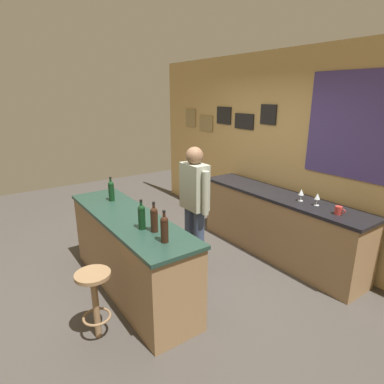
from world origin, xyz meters
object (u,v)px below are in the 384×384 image
Objects in this scene: bartender at (194,202)px; wine_bottle_b at (142,216)px; wine_bottle_a at (111,190)px; wine_glass_a at (301,193)px; wine_bottle_c at (154,219)px; wine_bottle_d at (164,228)px; wine_glass_b at (317,197)px; coffee_mug at (339,210)px; bar_stool at (95,294)px.

bartender is 5.29× the size of wine_bottle_b.
wine_glass_a is (1.34, 1.98, -0.05)m from wine_bottle_a.
wine_bottle_b is (0.32, -0.87, 0.12)m from bartender.
wine_bottle_d is at bearing -7.97° from wine_bottle_c.
bartender is at bearing 130.25° from wine_bottle_d.
wine_bottle_c is 1.97× the size of wine_glass_b.
wine_glass_b is 1.24× the size of coffee_mug.
wine_glass_a and wine_glass_b have the same top height.
wine_glass_a is at bearing 56.05° from wine_bottle_a.
wine_bottle_c reaches higher than coffee_mug.
wine_bottle_a and wine_bottle_d have the same top height.
wine_bottle_d is at bearing -94.37° from wine_glass_b.
coffee_mug is at bearing 44.20° from bartender.
coffee_mug is (0.74, 2.59, 0.49)m from bar_stool.
bartender is 1.66m from coffee_mug.
wine_bottle_c is at bearing 172.03° from wine_bottle_d.
coffee_mug is at bearing -11.27° from wine_glass_b.
wine_bottle_b is 2.10m from wine_glass_a.
wine_bottle_a is 1.02m from wine_bottle_b.
wine_bottle_d is at bearing -2.23° from wine_bottle_a.
wine_glass_b is (0.54, 2.09, -0.05)m from wine_bottle_b.
bartender reaches higher than coffee_mug.
wine_bottle_d is (1.40, -0.05, 0.00)m from wine_bottle_a.
wine_bottle_c is 2.01m from wine_glass_a.
bar_stool is 2.22× the size of wine_bottle_a.
wine_bottle_c is (0.00, 0.64, 0.60)m from bar_stool.
wine_glass_b is at bearing 52.09° from wine_bottle_a.
wine_bottle_b is 2.16m from wine_glass_b.
wine_bottle_a is 1.00× the size of wine_bottle_d.
bar_stool is 5.44× the size of coffee_mug.
wine_bottle_a reaches higher than bar_stool.
bar_stool is 0.88m from wine_bottle_d.
wine_bottle_a is (-0.69, -0.78, 0.12)m from bartender.
wine_glass_b is at bearing 81.15° from bar_stool.
coffee_mug reaches higher than bar_stool.
bartender is at bearing 107.37° from bar_stool.
bartender is 1.58m from bar_stool.
wine_glass_a is at bearing 85.84° from bar_stool.
wine_bottle_c is at bearing -95.47° from wine_glass_a.
bartender is at bearing -135.80° from coffee_mug.
wine_glass_a is (0.64, 1.20, 0.07)m from bartender.
wine_bottle_d is 1.97× the size of wine_glass_b.
wine_bottle_d is at bearing 66.91° from bar_stool.
wine_glass_b is at bearing 85.63° from wine_bottle_d.
wine_bottle_b and wine_bottle_c have the same top height.
wine_bottle_a is 1.97× the size of wine_glass_a.
bartender is at bearing -125.24° from wine_glass_b.
wine_bottle_c is 2.09m from coffee_mug.
wine_glass_b is at bearing 54.76° from bartender.
wine_glass_b is at bearing 78.43° from wine_bottle_c.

